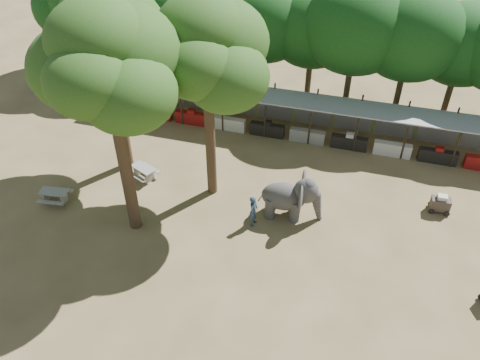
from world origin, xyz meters
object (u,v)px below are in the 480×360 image
(picnic_table_near, at_px, (55,195))
(picnic_table_far, at_px, (144,171))
(elephant, at_px, (291,197))
(cart_back, at_px, (440,203))
(yard_tree_center, at_px, (106,64))
(handler, at_px, (253,211))
(yard_tree_left, at_px, (106,38))
(yard_tree_back, at_px, (205,52))

(picnic_table_near, relative_size, picnic_table_far, 0.87)
(elephant, bearing_deg, cart_back, 14.15)
(yard_tree_center, relative_size, handler, 6.48)
(handler, xyz_separation_m, cart_back, (9.71, 4.01, -0.38))
(picnic_table_near, bearing_deg, yard_tree_center, -10.92)
(yard_tree_center, relative_size, picnic_table_far, 5.95)
(yard_tree_left, bearing_deg, picnic_table_far, -35.00)
(picnic_table_far, bearing_deg, picnic_table_near, -112.90)
(picnic_table_far, distance_m, cart_back, 17.32)
(yard_tree_left, xyz_separation_m, picnic_table_near, (-2.15, -4.72, -7.68))
(yard_tree_left, height_order, yard_tree_back, yard_tree_back)
(cart_back, bearing_deg, yard_tree_left, -179.70)
(elephant, height_order, picnic_table_far, elephant)
(elephant, relative_size, handler, 1.87)
(yard_tree_back, distance_m, elephant, 8.82)
(yard_tree_left, distance_m, picnic_table_far, 7.96)
(picnic_table_near, bearing_deg, picnic_table_far, 34.61)
(picnic_table_near, distance_m, cart_back, 21.77)
(yard_tree_left, bearing_deg, picnic_table_near, -114.49)
(cart_back, bearing_deg, handler, -159.56)
(picnic_table_far, bearing_deg, yard_tree_left, 169.64)
(elephant, distance_m, handler, 2.21)
(elephant, bearing_deg, yard_tree_center, -164.14)
(picnic_table_near, xyz_separation_m, cart_back, (21.06, 5.49, 0.03))
(yard_tree_back, height_order, elephant, yard_tree_back)
(yard_tree_center, relative_size, picnic_table_near, 6.81)
(yard_tree_center, bearing_deg, elephant, 20.78)
(handler, distance_m, picnic_table_far, 7.78)
(picnic_table_far, bearing_deg, cart_back, 31.14)
(yard_tree_center, height_order, picnic_table_near, yard_tree_center)
(yard_tree_center, bearing_deg, yard_tree_back, 53.14)
(picnic_table_far, height_order, cart_back, cart_back)
(cart_back, bearing_deg, picnic_table_near, -167.41)
(elephant, bearing_deg, handler, -149.24)
(picnic_table_near, bearing_deg, handler, -0.44)
(yard_tree_back, bearing_deg, picnic_table_far, -177.41)
(yard_tree_center, bearing_deg, handler, 15.80)
(yard_tree_back, distance_m, picnic_table_far, 9.11)
(yard_tree_center, bearing_deg, picnic_table_far, 108.79)
(cart_back, bearing_deg, yard_tree_back, -174.23)
(yard_tree_left, height_order, picnic_table_far, yard_tree_left)
(elephant, height_order, picnic_table_near, elephant)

